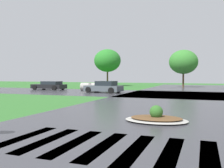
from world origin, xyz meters
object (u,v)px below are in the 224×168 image
object	(u,v)px
car_dark_suv	(49,86)
car_silver_hatch	(104,87)
median_island	(156,118)
drainage_pipe_stack	(91,87)

from	to	relation	value
car_dark_suv	car_silver_hatch	xyz separation A→B (m)	(8.90, -2.50, 0.05)
median_island	car_dark_suv	bearing A→B (deg)	134.34
car_dark_suv	car_silver_hatch	bearing A→B (deg)	166.31
car_silver_hatch	drainage_pipe_stack	size ratio (longest dim) A/B	1.66
median_island	drainage_pipe_stack	xyz separation A→B (m)	(-11.61, 18.28, 0.35)
median_island	car_dark_suv	size ratio (longest dim) A/B	0.57
car_silver_hatch	drainage_pipe_stack	bearing A→B (deg)	-37.43
median_island	car_dark_suv	world-z (taller)	car_dark_suv
car_dark_suv	car_silver_hatch	distance (m)	9.25
median_island	car_silver_hatch	size ratio (longest dim) A/B	0.61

